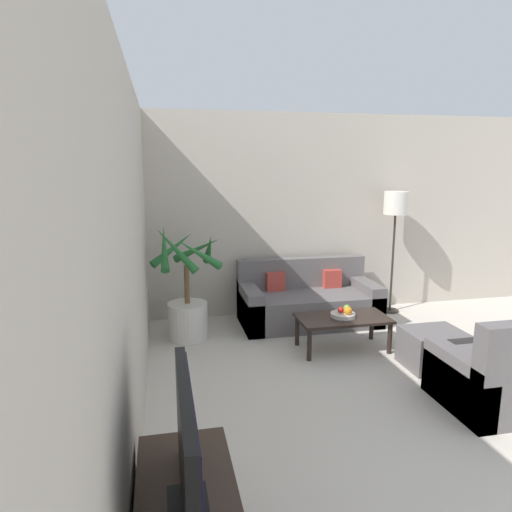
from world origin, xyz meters
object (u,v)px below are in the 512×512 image
(television, at_px, (187,452))
(sofa_loveseat, at_px, (308,302))
(orange_fruit, at_px, (348,311))
(armchair, at_px, (497,378))
(coffee_table, at_px, (343,321))
(apple_red, at_px, (341,310))
(potted_palm, at_px, (188,300))
(floor_lamp, at_px, (396,210))
(fruit_bowl, at_px, (343,315))
(ottoman, at_px, (433,348))
(apple_green, at_px, (347,308))

(television, relative_size, sofa_loveseat, 0.52)
(orange_fruit, distance_m, armchair, 1.59)
(coffee_table, relative_size, apple_red, 15.08)
(potted_palm, distance_m, armchair, 3.25)
(sofa_loveseat, height_order, armchair, armchair)
(floor_lamp, xyz_separation_m, fruit_bowl, (-1.18, -1.12, -1.03))
(apple_red, xyz_separation_m, armchair, (0.80, -1.47, -0.18))
(fruit_bowl, bearing_deg, apple_red, 147.08)
(television, distance_m, orange_fruit, 3.30)
(fruit_bowl, bearing_deg, ottoman, -40.03)
(sofa_loveseat, relative_size, apple_red, 26.28)
(floor_lamp, distance_m, coffee_table, 1.97)
(apple_red, bearing_deg, coffee_table, -41.25)
(apple_red, xyz_separation_m, ottoman, (0.75, -0.62, -0.26))
(apple_red, bearing_deg, ottoman, -39.84)
(television, bearing_deg, ottoman, 39.62)
(sofa_loveseat, height_order, coffee_table, sofa_loveseat)
(floor_lamp, distance_m, fruit_bowl, 1.93)
(coffee_table, bearing_deg, potted_palm, 157.31)
(sofa_loveseat, bearing_deg, coffee_table, -84.15)
(potted_palm, distance_m, ottoman, 2.73)
(television, height_order, apple_red, television)
(potted_palm, xyz_separation_m, armchair, (2.43, -2.14, -0.20))
(television, relative_size, armchair, 1.06)
(sofa_loveseat, height_order, ottoman, sofa_loveseat)
(ottoman, bearing_deg, potted_palm, 151.44)
(floor_lamp, relative_size, apple_red, 25.19)
(ottoman, bearing_deg, sofa_loveseat, 118.00)
(television, xyz_separation_m, coffee_table, (1.85, 2.74, -0.49))
(apple_green, relative_size, ottoman, 0.14)
(television, bearing_deg, fruit_bowl, 55.98)
(orange_fruit, height_order, armchair, armchair)
(floor_lamp, height_order, fruit_bowl, floor_lamp)
(armchair, bearing_deg, apple_green, 115.52)
(coffee_table, distance_m, armchair, 1.64)
(potted_palm, bearing_deg, floor_lamp, 8.79)
(floor_lamp, bearing_deg, apple_red, -137.27)
(potted_palm, distance_m, floor_lamp, 3.03)
(television, bearing_deg, apple_red, 56.44)
(apple_red, xyz_separation_m, apple_green, (0.08, 0.03, 0.01))
(orange_fruit, bearing_deg, sofa_loveseat, 97.33)
(potted_palm, height_order, ottoman, potted_palm)
(television, xyz_separation_m, sofa_loveseat, (1.76, 3.68, -0.55))
(coffee_table, bearing_deg, floor_lamp, 43.80)
(coffee_table, bearing_deg, fruit_bowl, 97.49)
(sofa_loveseat, bearing_deg, orange_fruit, -82.67)
(fruit_bowl, bearing_deg, television, -124.02)
(apple_red, bearing_deg, orange_fruit, -53.82)
(potted_palm, height_order, apple_red, potted_palm)
(sofa_loveseat, relative_size, floor_lamp, 1.04)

